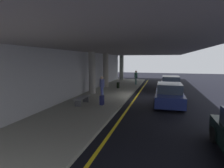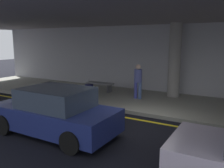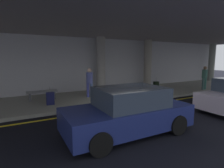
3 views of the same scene
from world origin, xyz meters
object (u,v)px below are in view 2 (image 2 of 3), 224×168
(support_column_far_left, at_px, (175,60))
(suitcase_upright_primary, at_px, (89,90))
(bench_metal, at_px, (100,85))
(traveler_with_luggage, at_px, (138,79))
(car_navy, at_px, (55,112))

(support_column_far_left, relative_size, suitcase_upright_primary, 4.06)
(suitcase_upright_primary, xyz_separation_m, bench_metal, (-0.21, 1.34, 0.04))
(traveler_with_luggage, bearing_deg, support_column_far_left, 127.68)
(suitcase_upright_primary, bearing_deg, support_column_far_left, 35.47)
(traveler_with_luggage, height_order, bench_metal, traveler_with_luggage)
(traveler_with_luggage, bearing_deg, suitcase_upright_primary, -79.21)
(support_column_far_left, xyz_separation_m, traveler_with_luggage, (-1.36, -1.36, -0.86))
(traveler_with_luggage, distance_m, bench_metal, 2.69)
(support_column_far_left, height_order, traveler_with_luggage, support_column_far_left)
(support_column_far_left, distance_m, car_navy, 6.85)
(car_navy, xyz_separation_m, traveler_with_luggage, (0.63, 5.07, 0.40))
(support_column_far_left, bearing_deg, bench_metal, -168.61)
(traveler_with_luggage, bearing_deg, car_navy, -14.35)
(support_column_far_left, height_order, car_navy, support_column_far_left)
(suitcase_upright_primary, height_order, bench_metal, suitcase_upright_primary)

